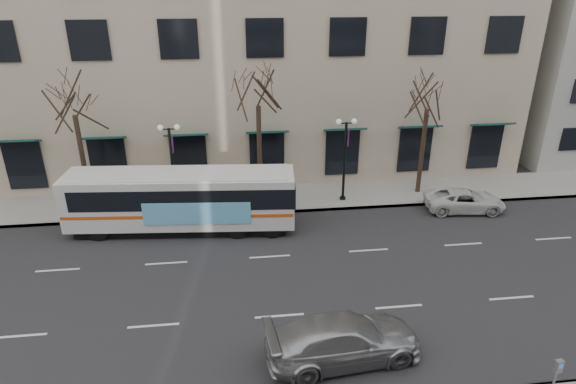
{
  "coord_description": "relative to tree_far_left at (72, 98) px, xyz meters",
  "views": [
    {
      "loc": [
        -1.56,
        -18.01,
        12.47
      ],
      "look_at": [
        0.75,
        1.03,
        4.0
      ],
      "focal_mm": 30.0,
      "sensor_mm": 36.0,
      "label": 1
    }
  ],
  "objects": [
    {
      "name": "ground",
      "position": [
        10.0,
        -8.8,
        -6.7
      ],
      "size": [
        160.0,
        160.0,
        0.0
      ],
      "primitive_type": "plane",
      "color": "black",
      "rests_on": "ground"
    },
    {
      "name": "sidewalk_far",
      "position": [
        15.0,
        0.2,
        -6.62
      ],
      "size": [
        80.0,
        4.0,
        0.15
      ],
      "primitive_type": "cube",
      "color": "gray",
      "rests_on": "ground"
    },
    {
      "name": "tree_far_left",
      "position": [
        0.0,
        0.0,
        0.0
      ],
      "size": [
        3.6,
        3.6,
        8.34
      ],
      "color": "black",
      "rests_on": "ground"
    },
    {
      "name": "tree_far_mid",
      "position": [
        10.0,
        0.0,
        0.21
      ],
      "size": [
        3.6,
        3.6,
        8.55
      ],
      "color": "black",
      "rests_on": "ground"
    },
    {
      "name": "tree_far_right",
      "position": [
        20.0,
        0.0,
        -0.28
      ],
      "size": [
        3.6,
        3.6,
        8.06
      ],
      "color": "black",
      "rests_on": "ground"
    },
    {
      "name": "lamp_post_left",
      "position": [
        5.01,
        -0.6,
        -3.75
      ],
      "size": [
        1.22,
        0.45,
        5.21
      ],
      "color": "black",
      "rests_on": "ground"
    },
    {
      "name": "lamp_post_right",
      "position": [
        15.01,
        -0.6,
        -3.75
      ],
      "size": [
        1.22,
        0.45,
        5.21
      ],
      "color": "black",
      "rests_on": "ground"
    },
    {
      "name": "city_bus",
      "position": [
        5.67,
        -3.01,
        -4.91
      ],
      "size": [
        12.25,
        3.69,
        3.27
      ],
      "rotation": [
        0.0,
        0.0,
        -0.09
      ],
      "color": "silver",
      "rests_on": "ground"
    },
    {
      "name": "silver_car",
      "position": [
        12.02,
        -13.68,
        -5.89
      ],
      "size": [
        5.8,
        2.85,
        1.62
      ],
      "primitive_type": "imported",
      "rotation": [
        0.0,
        0.0,
        1.68
      ],
      "color": "#A4A6AC",
      "rests_on": "ground"
    },
    {
      "name": "white_pickup",
      "position": [
        21.83,
        -2.64,
        -6.06
      ],
      "size": [
        4.8,
        2.62,
        1.28
      ],
      "primitive_type": "imported",
      "rotation": [
        0.0,
        0.0,
        1.46
      ],
      "color": "silver",
      "rests_on": "ground"
    },
    {
      "name": "pay_station",
      "position": [
        18.5,
        -16.1,
        -5.68
      ],
      "size": [
        0.28,
        0.2,
        1.2
      ],
      "rotation": [
        0.0,
        0.0,
        0.13
      ],
      "color": "slate",
      "rests_on": "sidewalk_near"
    }
  ]
}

